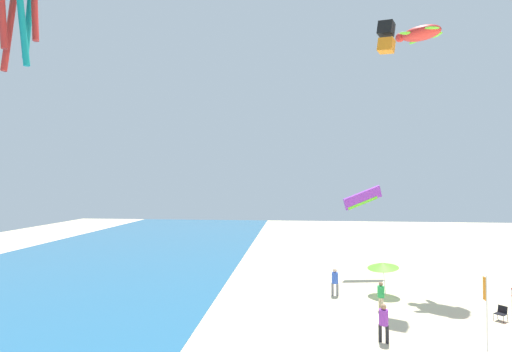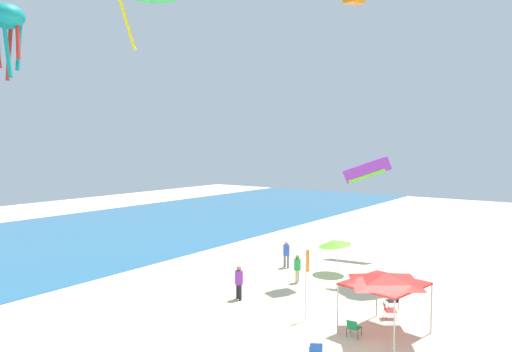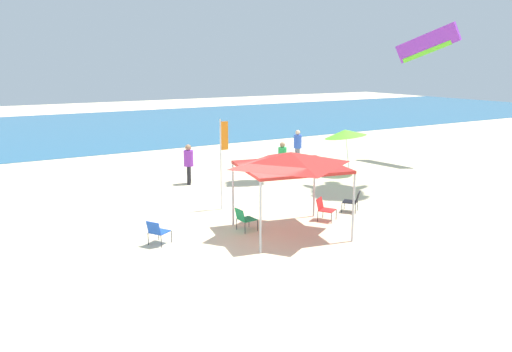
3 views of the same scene
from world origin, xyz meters
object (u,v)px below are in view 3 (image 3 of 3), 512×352
folding_chair_near_cooler (157,231)px  banner_flag (222,156)px  kite_parafoil_purple (427,44)px  person_watching_sky (298,144)px  folding_chair_facing_ocean (324,208)px  person_far_stroller (282,157)px  beach_umbrella (345,133)px  folding_chair_right_of_tent (353,200)px  person_beachcomber (189,161)px  canopy_tent (291,161)px  folding_chair_left_of_tent (244,218)px

folding_chair_near_cooler → banner_flag: 4.68m
folding_chair_near_cooler → kite_parafoil_purple: kite_parafoil_purple is taller
folding_chair_near_cooler → person_watching_sky: person_watching_sky is taller
folding_chair_facing_ocean → person_far_stroller: person_far_stroller is taller
folding_chair_near_cooler → person_watching_sky: bearing=-84.5°
beach_umbrella → folding_chair_facing_ocean: bearing=-135.2°
folding_chair_right_of_tent → folding_chair_near_cooler: 7.74m
folding_chair_facing_ocean → person_beachcomber: bearing=73.4°
canopy_tent → folding_chair_right_of_tent: canopy_tent is taller
banner_flag → person_watching_sky: 10.00m
beach_umbrella → person_watching_sky: size_ratio=1.30×
folding_chair_facing_ocean → person_watching_sky: size_ratio=0.43×
folding_chair_near_cooler → folding_chair_facing_ocean: bearing=-127.6°
banner_flag → person_watching_sky: (7.87, 6.08, -1.02)m
folding_chair_left_of_tent → folding_chair_facing_ocean: same height
folding_chair_near_cooler → person_far_stroller: 10.68m
folding_chair_near_cooler → banner_flag: size_ratio=0.23×
kite_parafoil_purple → canopy_tent: bearing=100.2°
beach_umbrella → folding_chair_near_cooler: bearing=-156.7°
person_watching_sky → person_far_stroller: size_ratio=1.08×
person_beachcomber → folding_chair_facing_ocean: bearing=41.8°
beach_umbrella → person_beachcomber: size_ratio=1.31×
folding_chair_left_of_tent → person_far_stroller: bearing=-47.0°
canopy_tent → beach_umbrella: size_ratio=1.51×
beach_umbrella → person_far_stroller: bearing=164.2°
folding_chair_near_cooler → person_beachcomber: bearing=-61.6°
folding_chair_left_of_tent → canopy_tent: bearing=-132.1°
folding_chair_right_of_tent → folding_chair_near_cooler: bearing=-42.4°
beach_umbrella → folding_chair_facing_ocean: (-5.86, -5.83, -1.62)m
canopy_tent → person_beachcomber: canopy_tent is taller
kite_parafoil_purple → folding_chair_right_of_tent: bearing=104.2°
folding_chair_left_of_tent → kite_parafoil_purple: bearing=-74.0°
folding_chair_facing_ocean → banner_flag: (-2.54, 3.17, 1.67)m
folding_chair_near_cooler → kite_parafoil_purple: bearing=-104.6°
person_far_stroller → person_beachcomber: bearing=154.8°
beach_umbrella → folding_chair_near_cooler: (-12.00, -5.17, -1.62)m
folding_chair_right_of_tent → banner_flag: (-4.14, 2.91, 1.67)m
person_beachcomber → person_far_stroller: size_ratio=1.07×
folding_chair_facing_ocean → folding_chair_near_cooler: bearing=142.6°
folding_chair_right_of_tent → person_far_stroller: 6.60m
beach_umbrella → banner_flag: banner_flag is taller
banner_flag → person_beachcomber: bearing=83.4°
person_watching_sky → person_far_stroller: 3.68m
folding_chair_near_cooler → person_beachcomber: size_ratio=0.43×
person_far_stroller → kite_parafoil_purple: 10.70m
folding_chair_right_of_tent → folding_chair_facing_ocean: size_ratio=1.00×
canopy_tent → folding_chair_right_of_tent: 4.09m
banner_flag → kite_parafoil_purple: 15.23m
beach_umbrella → kite_parafoil_purple: size_ratio=0.70×
person_far_stroller → beach_umbrella: bearing=-29.1°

